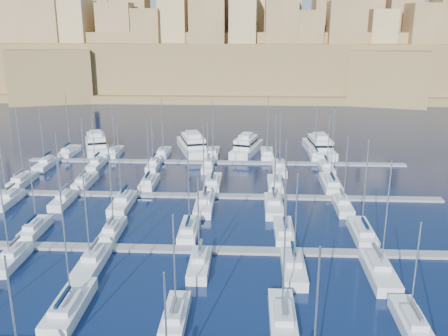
# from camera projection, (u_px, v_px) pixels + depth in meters

# --- Properties ---
(ground) EXTENTS (600.00, 600.00, 0.00)m
(ground) POSITION_uv_depth(u_px,v_px,m) (201.00, 218.00, 80.87)
(ground) COLOR black
(ground) RESTS_ON ground
(pontoon_mid_near) EXTENTS (84.00, 2.00, 0.40)m
(pontoon_mid_near) POSITION_uv_depth(u_px,v_px,m) (193.00, 250.00, 69.33)
(pontoon_mid_near) COLOR slate
(pontoon_mid_near) RESTS_ON ground
(pontoon_mid_far) EXTENTS (84.00, 2.00, 0.40)m
(pontoon_mid_far) POSITION_uv_depth(u_px,v_px,m) (207.00, 196.00, 90.38)
(pontoon_mid_far) COLOR slate
(pontoon_mid_far) RESTS_ON ground
(pontoon_far) EXTENTS (84.00, 2.00, 0.40)m
(pontoon_far) POSITION_uv_depth(u_px,v_px,m) (215.00, 162.00, 111.42)
(pontoon_far) COLOR slate
(pontoon_far) RESTS_ON ground
(sailboat_2) EXTENTS (3.16, 10.54, 17.34)m
(sailboat_2) POSITION_uv_depth(u_px,v_px,m) (69.00, 306.00, 54.58)
(sailboat_2) COLOR silver
(sailboat_2) RESTS_ON ground
(sailboat_3) EXTENTS (2.45, 8.18, 12.43)m
(sailboat_3) POSITION_uv_depth(u_px,v_px,m) (175.00, 316.00, 52.91)
(sailboat_3) COLOR silver
(sailboat_3) RESTS_ON ground
(sailboat_4) EXTENTS (2.73, 9.08, 14.52)m
(sailboat_4) POSITION_uv_depth(u_px,v_px,m) (282.00, 317.00, 52.78)
(sailboat_4) COLOR silver
(sailboat_4) RESTS_ON ground
(sailboat_5) EXTENTS (2.58, 8.61, 11.99)m
(sailboat_5) POSITION_uv_depth(u_px,v_px,m) (411.00, 322.00, 51.91)
(sailboat_5) COLOR silver
(sailboat_5) RESTS_ON ground
(sailboat_13) EXTENTS (2.40, 7.99, 11.79)m
(sailboat_13) POSITION_uv_depth(u_px,v_px,m) (35.00, 228.00, 75.05)
(sailboat_13) COLOR silver
(sailboat_13) RESTS_ON ground
(sailboat_14) EXTENTS (2.40, 8.02, 14.12)m
(sailboat_14) POSITION_uv_depth(u_px,v_px,m) (113.00, 230.00, 74.48)
(sailboat_14) COLOR silver
(sailboat_14) RESTS_ON ground
(sailboat_15) EXTENTS (2.66, 8.86, 13.22)m
(sailboat_15) POSITION_uv_depth(u_px,v_px,m) (189.00, 230.00, 74.33)
(sailboat_15) COLOR silver
(sailboat_15) RESTS_ON ground
(sailboat_16) EXTENTS (2.76, 9.19, 14.79)m
(sailboat_16) POSITION_uv_depth(u_px,v_px,m) (284.00, 232.00, 73.80)
(sailboat_16) COLOR silver
(sailboat_16) RESTS_ON ground
(sailboat_17) EXTENTS (2.92, 9.72, 15.00)m
(sailboat_17) POSITION_uv_depth(u_px,v_px,m) (362.00, 233.00, 73.48)
(sailboat_17) COLOR silver
(sailboat_17) RESTS_ON ground
(sailboat_19) EXTENTS (2.45, 8.16, 13.48)m
(sailboat_19) POSITION_uv_depth(u_px,v_px,m) (12.00, 259.00, 65.56)
(sailboat_19) COLOR silver
(sailboat_19) RESTS_ON ground
(sailboat_20) EXTENTS (2.81, 9.35, 13.99)m
(sailboat_20) POSITION_uv_depth(u_px,v_px,m) (92.00, 263.00, 64.47)
(sailboat_20) COLOR silver
(sailboat_20) RESTS_ON ground
(sailboat_21) EXTENTS (2.58, 8.60, 12.83)m
(sailboat_21) POSITION_uv_depth(u_px,v_px,m) (200.00, 264.00, 64.15)
(sailboat_21) COLOR silver
(sailboat_21) RESTS_ON ground
(sailboat_22) EXTENTS (2.85, 9.50, 13.73)m
(sailboat_22) POSITION_uv_depth(u_px,v_px,m) (293.00, 268.00, 63.14)
(sailboat_22) COLOR silver
(sailboat_22) RESTS_ON ground
(sailboat_23) EXTENTS (3.08, 10.27, 15.58)m
(sailboat_23) POSITION_uv_depth(u_px,v_px,m) (379.00, 271.00, 62.25)
(sailboat_23) COLOR silver
(sailboat_23) RESTS_ON ground
(sailboat_24) EXTENTS (2.71, 9.03, 15.25)m
(sailboat_24) POSITION_uv_depth(u_px,v_px,m) (23.00, 180.00, 97.16)
(sailboat_24) COLOR silver
(sailboat_24) RESTS_ON ground
(sailboat_25) EXTENTS (2.71, 9.03, 13.53)m
(sailboat_25) POSITION_uv_depth(u_px,v_px,m) (85.00, 182.00, 96.56)
(sailboat_25) COLOR silver
(sailboat_25) RESTS_ON ground
(sailboat_26) EXTENTS (2.65, 8.83, 13.03)m
(sailboat_26) POSITION_uv_depth(u_px,v_px,m) (149.00, 183.00, 95.86)
(sailboat_26) COLOR silver
(sailboat_26) RESTS_ON ground
(sailboat_27) EXTENTS (2.91, 9.69, 15.40)m
(sailboat_27) POSITION_uv_depth(u_px,v_px,m) (213.00, 183.00, 95.66)
(sailboat_27) COLOR silver
(sailboat_27) RESTS_ON ground
(sailboat_28) EXTENTS (2.74, 9.12, 14.14)m
(sailboat_28) POSITION_uv_depth(u_px,v_px,m) (275.00, 184.00, 94.82)
(sailboat_28) COLOR silver
(sailboat_28) RESTS_ON ground
(sailboat_29) EXTENTS (3.18, 10.61, 15.39)m
(sailboat_29) POSITION_uv_depth(u_px,v_px,m) (331.00, 184.00, 95.00)
(sailboat_29) COLOR silver
(sailboat_29) RESTS_ON ground
(sailboat_30) EXTENTS (2.56, 8.52, 12.47)m
(sailboat_30) POSITION_uv_depth(u_px,v_px,m) (8.00, 200.00, 86.96)
(sailboat_30) COLOR silver
(sailboat_30) RESTS_ON ground
(sailboat_31) EXTENTS (2.46, 8.19, 13.11)m
(sailboat_31) POSITION_uv_depth(u_px,v_px,m) (63.00, 200.00, 86.65)
(sailboat_31) COLOR silver
(sailboat_31) RESTS_ON ground
(sailboat_32) EXTENTS (2.97, 9.91, 14.60)m
(sailboat_32) POSITION_uv_depth(u_px,v_px,m) (123.00, 203.00, 85.31)
(sailboat_32) COLOR silver
(sailboat_32) RESTS_ON ground
(sailboat_33) EXTENTS (2.98, 9.93, 14.93)m
(sailboat_33) POSITION_uv_depth(u_px,v_px,m) (205.00, 204.00, 84.62)
(sailboat_33) COLOR silver
(sailboat_33) RESTS_ON ground
(sailboat_34) EXTENTS (2.98, 9.94, 16.01)m
(sailboat_34) POSITION_uv_depth(u_px,v_px,m) (274.00, 206.00, 84.05)
(sailboat_34) COLOR silver
(sailboat_34) RESTS_ON ground
(sailboat_35) EXTENTS (2.53, 8.42, 13.10)m
(sailboat_35) POSITION_uv_depth(u_px,v_px,m) (343.00, 205.00, 84.21)
(sailboat_35) COLOR silver
(sailboat_35) RESTS_ON ground
(sailboat_36) EXTENTS (2.70, 9.01, 14.81)m
(sailboat_36) POSITION_uv_depth(u_px,v_px,m) (69.00, 152.00, 118.12)
(sailboat_36) COLOR silver
(sailboat_36) RESTS_ON ground
(sailboat_37) EXTENTS (2.64, 8.81, 12.07)m
(sailboat_37) POSITION_uv_depth(u_px,v_px,m) (114.00, 153.00, 117.51)
(sailboat_37) COLOR silver
(sailboat_37) RESTS_ON ground
(sailboat_38) EXTENTS (2.60, 8.67, 13.70)m
(sailboat_38) POSITION_uv_depth(u_px,v_px,m) (163.00, 153.00, 116.88)
(sailboat_38) COLOR silver
(sailboat_38) RESTS_ON ground
(sailboat_39) EXTENTS (2.80, 9.34, 13.30)m
(sailboat_39) POSITION_uv_depth(u_px,v_px,m) (213.00, 153.00, 116.62)
(sailboat_39) COLOR silver
(sailboat_39) RESTS_ON ground
(sailboat_40) EXTENTS (2.81, 9.38, 14.73)m
(sailboat_40) POSITION_uv_depth(u_px,v_px,m) (267.00, 154.00, 116.02)
(sailboat_40) COLOR silver
(sailboat_40) RESTS_ON ground
(sailboat_41) EXTENTS (2.49, 8.29, 12.68)m
(sailboat_41) POSITION_uv_depth(u_px,v_px,m) (315.00, 155.00, 114.98)
(sailboat_41) COLOR silver
(sailboat_41) RESTS_ON ground
(sailboat_42) EXTENTS (2.62, 8.74, 13.47)m
(sailboat_42) POSITION_uv_depth(u_px,v_px,m) (46.00, 164.00, 108.01)
(sailboat_42) COLOR silver
(sailboat_42) RESTS_ON ground
(sailboat_43) EXTENTS (2.42, 8.06, 13.13)m
(sailboat_43) POSITION_uv_depth(u_px,v_px,m) (96.00, 165.00, 107.80)
(sailboat_43) COLOR silver
(sailboat_43) RESTS_ON ground
(sailboat_44) EXTENTS (2.28, 7.59, 11.40)m
(sailboat_44) POSITION_uv_depth(u_px,v_px,m) (154.00, 165.00, 107.41)
(sailboat_44) COLOR silver
(sailboat_44) RESTS_ON ground
(sailboat_45) EXTENTS (2.36, 7.86, 10.71)m
(sailboat_45) POSITION_uv_depth(u_px,v_px,m) (208.00, 166.00, 106.72)
(sailboat_45) COLOR silver
(sailboat_45) RESTS_ON ground
(sailboat_46) EXTENTS (2.84, 9.48, 13.39)m
(sailboat_46) POSITION_uv_depth(u_px,v_px,m) (279.00, 168.00, 105.21)
(sailboat_46) COLOR silver
(sailboat_46) RESTS_ON ground
(sailboat_47) EXTENTS (2.62, 8.73, 12.82)m
(sailboat_47) POSITION_uv_depth(u_px,v_px,m) (326.00, 168.00, 105.09)
(sailboat_47) COLOR silver
(sailboat_47) RESTS_ON ground
(motor_yacht_a) EXTENTS (9.92, 16.79, 5.25)m
(motor_yacht_a) POSITION_uv_depth(u_px,v_px,m) (96.00, 144.00, 121.27)
(motor_yacht_a) COLOR silver
(motor_yacht_a) RESTS_ON ground
(motor_yacht_b) EXTENTS (9.89, 17.98, 5.25)m
(motor_yacht_b) POSITION_uv_depth(u_px,v_px,m) (193.00, 145.00, 120.64)
(motor_yacht_b) COLOR silver
(motor_yacht_b) RESTS_ON ground
(motor_yacht_c) EXTENTS (8.17, 15.53, 5.25)m
(motor_yacht_c) POSITION_uv_depth(u_px,v_px,m) (246.00, 147.00, 118.93)
(motor_yacht_c) COLOR silver
(motor_yacht_c) RESTS_ON ground
(motor_yacht_d) EXTENTS (6.51, 16.84, 5.25)m
(motor_yacht_d) POSITION_uv_depth(u_px,v_px,m) (319.00, 147.00, 118.79)
(motor_yacht_d) COLOR silver
(motor_yacht_d) RESTS_ON ground
(fortified_city) EXTENTS (460.00, 108.95, 59.52)m
(fortified_city) POSITION_uv_depth(u_px,v_px,m) (233.00, 56.00, 225.16)
(fortified_city) COLOR brown
(fortified_city) RESTS_ON ground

